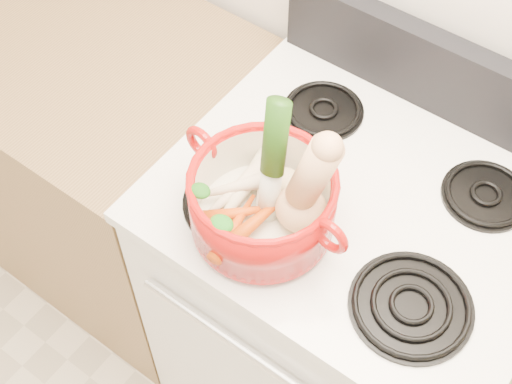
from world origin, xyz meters
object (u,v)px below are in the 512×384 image
Objects in this scene: stove_body at (341,309)px; squash at (304,182)px; dutch_oven at (263,202)px; leek at (271,163)px.

squash is at bearing -110.19° from stove_body.
dutch_oven is at bearing -164.16° from squash.
squash is 0.86× the size of leek.
stove_body is 3.76× the size of squash.
squash reaches higher than stove_body.
dutch_oven is at bearing -120.43° from leek.
leek is at bearing 78.78° from dutch_oven.
stove_body is 3.41× the size of dutch_oven.
stove_body is 0.61m from dutch_oven.
dutch_oven is 0.10m from leek.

